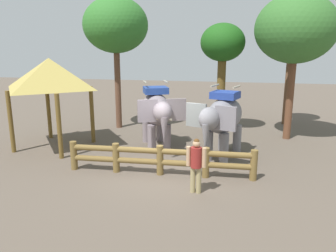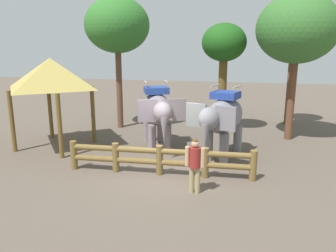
{
  "view_description": "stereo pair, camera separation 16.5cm",
  "coord_description": "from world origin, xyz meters",
  "px_view_note": "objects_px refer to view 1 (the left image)",
  "views": [
    {
      "loc": [
        2.41,
        -10.96,
        4.43
      ],
      "look_at": [
        0.0,
        1.14,
        1.4
      ],
      "focal_mm": 35.71,
      "sensor_mm": 36.0,
      "label": 1
    },
    {
      "loc": [
        2.57,
        -10.93,
        4.43
      ],
      "look_at": [
        0.0,
        1.14,
        1.4
      ],
      "focal_mm": 35.71,
      "sensor_mm": 36.0,
      "label": 2
    }
  ],
  "objects_px": {
    "elephant_near_left": "(157,111)",
    "tree_back_center": "(116,26)",
    "tree_far_right": "(223,46)",
    "tree_far_left": "(291,43)",
    "elephant_center": "(222,118)",
    "thatched_shelter": "(50,74)",
    "tourist_woman_in_black": "(196,162)",
    "log_fence": "(160,158)",
    "tree_deep_back": "(296,30)"
  },
  "relations": [
    {
      "from": "tree_back_center",
      "to": "tree_far_right",
      "type": "bearing_deg",
      "value": 1.96
    },
    {
      "from": "log_fence",
      "to": "tree_far_right",
      "type": "relative_size",
      "value": 1.2
    },
    {
      "from": "elephant_center",
      "to": "tree_back_center",
      "type": "relative_size",
      "value": 0.51
    },
    {
      "from": "elephant_center",
      "to": "tree_far_right",
      "type": "bearing_deg",
      "value": 93.51
    },
    {
      "from": "tree_back_center",
      "to": "tree_deep_back",
      "type": "relative_size",
      "value": 1.02
    },
    {
      "from": "thatched_shelter",
      "to": "tree_far_right",
      "type": "bearing_deg",
      "value": 30.76
    },
    {
      "from": "elephant_center",
      "to": "thatched_shelter",
      "type": "bearing_deg",
      "value": -179.72
    },
    {
      "from": "tree_far_left",
      "to": "tree_far_right",
      "type": "bearing_deg",
      "value": -145.4
    },
    {
      "from": "tree_far_left",
      "to": "elephant_center",
      "type": "bearing_deg",
      "value": -116.65
    },
    {
      "from": "elephant_near_left",
      "to": "tree_back_center",
      "type": "relative_size",
      "value": 0.51
    },
    {
      "from": "elephant_center",
      "to": "tourist_woman_in_black",
      "type": "distance_m",
      "value": 3.61
    },
    {
      "from": "tourist_woman_in_black",
      "to": "tree_far_right",
      "type": "xyz_separation_m",
      "value": [
        0.36,
        7.64,
        3.34
      ]
    },
    {
      "from": "tree_far_left",
      "to": "tree_back_center",
      "type": "xyz_separation_m",
      "value": [
        -8.99,
        -2.64,
        0.84
      ]
    },
    {
      "from": "elephant_center",
      "to": "thatched_shelter",
      "type": "height_order",
      "value": "thatched_shelter"
    },
    {
      "from": "log_fence",
      "to": "thatched_shelter",
      "type": "distance_m",
      "value": 6.27
    },
    {
      "from": "elephant_center",
      "to": "log_fence",
      "type": "bearing_deg",
      "value": -131.29
    },
    {
      "from": "thatched_shelter",
      "to": "tree_back_center",
      "type": "height_order",
      "value": "tree_back_center"
    },
    {
      "from": "elephant_near_left",
      "to": "thatched_shelter",
      "type": "distance_m",
      "value": 4.77
    },
    {
      "from": "thatched_shelter",
      "to": "tree_far_right",
      "type": "height_order",
      "value": "tree_far_right"
    },
    {
      "from": "tourist_woman_in_black",
      "to": "tree_far_left",
      "type": "relative_size",
      "value": 0.31
    },
    {
      "from": "elephant_near_left",
      "to": "tree_far_left",
      "type": "distance_m",
      "value": 8.94
    },
    {
      "from": "tourist_woman_in_black",
      "to": "tree_back_center",
      "type": "relative_size",
      "value": 0.25
    },
    {
      "from": "elephant_near_left",
      "to": "tree_back_center",
      "type": "bearing_deg",
      "value": 131.78
    },
    {
      "from": "elephant_center",
      "to": "tree_far_left",
      "type": "xyz_separation_m",
      "value": [
        3.3,
        6.59,
        2.89
      ]
    },
    {
      "from": "elephant_near_left",
      "to": "thatched_shelter",
      "type": "height_order",
      "value": "thatched_shelter"
    },
    {
      "from": "elephant_near_left",
      "to": "tourist_woman_in_black",
      "type": "bearing_deg",
      "value": -62.57
    },
    {
      "from": "tree_far_left",
      "to": "log_fence",
      "type": "bearing_deg",
      "value": -120.91
    },
    {
      "from": "thatched_shelter",
      "to": "tree_deep_back",
      "type": "xyz_separation_m",
      "value": [
        10.24,
        3.42,
        1.88
      ]
    },
    {
      "from": "tree_far_left",
      "to": "tree_far_right",
      "type": "xyz_separation_m",
      "value": [
        -3.56,
        -2.45,
        -0.17
      ]
    },
    {
      "from": "elephant_center",
      "to": "tree_far_right",
      "type": "xyz_separation_m",
      "value": [
        -0.25,
        4.13,
        2.72
      ]
    },
    {
      "from": "tree_deep_back",
      "to": "thatched_shelter",
      "type": "bearing_deg",
      "value": -161.52
    },
    {
      "from": "elephant_near_left",
      "to": "tree_back_center",
      "type": "xyz_separation_m",
      "value": [
        -2.87,
        3.22,
        3.71
      ]
    },
    {
      "from": "elephant_center",
      "to": "tree_far_left",
      "type": "relative_size",
      "value": 0.63
    },
    {
      "from": "elephant_near_left",
      "to": "tourist_woman_in_black",
      "type": "relative_size",
      "value": 2.0
    },
    {
      "from": "tourist_woman_in_black",
      "to": "tree_back_center",
      "type": "xyz_separation_m",
      "value": [
        -5.07,
        7.45,
        4.35
      ]
    },
    {
      "from": "elephant_near_left",
      "to": "log_fence",
      "type": "bearing_deg",
      "value": -74.97
    },
    {
      "from": "tree_back_center",
      "to": "tree_far_right",
      "type": "xyz_separation_m",
      "value": [
        5.43,
        0.19,
        -1.0
      ]
    },
    {
      "from": "tree_far_left",
      "to": "tree_back_center",
      "type": "relative_size",
      "value": 0.81
    },
    {
      "from": "tree_back_center",
      "to": "elephant_center",
      "type": "bearing_deg",
      "value": -34.74
    },
    {
      "from": "thatched_shelter",
      "to": "tree_far_left",
      "type": "relative_size",
      "value": 0.71
    },
    {
      "from": "thatched_shelter",
      "to": "elephant_center",
      "type": "bearing_deg",
      "value": 0.28
    },
    {
      "from": "tourist_woman_in_black",
      "to": "tree_far_right",
      "type": "height_order",
      "value": "tree_far_right"
    },
    {
      "from": "tree_far_right",
      "to": "tree_back_center",
      "type": "bearing_deg",
      "value": -178.04
    },
    {
      "from": "elephant_near_left",
      "to": "tree_far_left",
      "type": "relative_size",
      "value": 0.63
    },
    {
      "from": "log_fence",
      "to": "elephant_center",
      "type": "distance_m",
      "value": 3.2
    },
    {
      "from": "elephant_near_left",
      "to": "tree_far_right",
      "type": "bearing_deg",
      "value": 53.04
    },
    {
      "from": "tree_far_left",
      "to": "tree_back_center",
      "type": "bearing_deg",
      "value": -163.64
    },
    {
      "from": "elephant_center",
      "to": "tourist_woman_in_black",
      "type": "bearing_deg",
      "value": -99.99
    },
    {
      "from": "tree_back_center",
      "to": "thatched_shelter",
      "type": "bearing_deg",
      "value": -111.47
    },
    {
      "from": "tree_far_right",
      "to": "tree_deep_back",
      "type": "distance_m",
      "value": 3.4
    }
  ]
}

